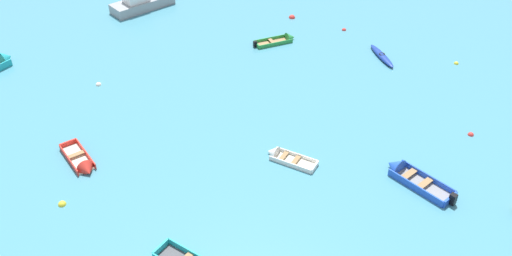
{
  "coord_description": "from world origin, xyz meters",
  "views": [
    {
      "loc": [
        5.52,
        -4.05,
        18.07
      ],
      "look_at": [
        0.0,
        19.61,
        0.15
      ],
      "focal_mm": 38.95,
      "sensor_mm": 36.0,
      "label": 1
    }
  ],
  "objects_px": {
    "rowboat_green_back_row_right": "(283,40)",
    "mooring_buoy_far_field": "(456,64)",
    "motor_launch_grey_outer_right": "(147,0)",
    "mooring_buoy_central": "(99,85)",
    "mooring_buoy_trailing": "(62,205)",
    "rowboat_blue_near_left": "(407,174)",
    "mooring_buoy_between_boats_left": "(344,30)",
    "rowboat_white_midfield_right": "(281,156)",
    "mooring_buoy_near_foreground": "(292,18)",
    "kayak_deep_blue_near_camera": "(382,56)",
    "mooring_buoy_midfield": "(471,135)",
    "rowboat_red_back_row_center": "(83,165)"
  },
  "relations": [
    {
      "from": "rowboat_green_back_row_right",
      "to": "mooring_buoy_trailing",
      "type": "relative_size",
      "value": 7.59
    },
    {
      "from": "mooring_buoy_far_field",
      "to": "mooring_buoy_midfield",
      "type": "distance_m",
      "value": 7.83
    },
    {
      "from": "mooring_buoy_near_foreground",
      "to": "kayak_deep_blue_near_camera",
      "type": "bearing_deg",
      "value": -34.22
    },
    {
      "from": "motor_launch_grey_outer_right",
      "to": "rowboat_blue_near_left",
      "type": "bearing_deg",
      "value": -38.43
    },
    {
      "from": "rowboat_white_midfield_right",
      "to": "mooring_buoy_between_boats_left",
      "type": "xyz_separation_m",
      "value": [
        1.68,
        15.25,
        -0.12
      ]
    },
    {
      "from": "rowboat_white_midfield_right",
      "to": "rowboat_blue_near_left",
      "type": "bearing_deg",
      "value": -0.74
    },
    {
      "from": "mooring_buoy_near_foreground",
      "to": "mooring_buoy_between_boats_left",
      "type": "xyz_separation_m",
      "value": [
        4.02,
        -1.17,
        0.0
      ]
    },
    {
      "from": "rowboat_green_back_row_right",
      "to": "mooring_buoy_trailing",
      "type": "height_order",
      "value": "rowboat_green_back_row_right"
    },
    {
      "from": "motor_launch_grey_outer_right",
      "to": "rowboat_red_back_row_center",
      "type": "relative_size",
      "value": 1.89
    },
    {
      "from": "motor_launch_grey_outer_right",
      "to": "kayak_deep_blue_near_camera",
      "type": "height_order",
      "value": "motor_launch_grey_outer_right"
    },
    {
      "from": "rowboat_green_back_row_right",
      "to": "mooring_buoy_far_field",
      "type": "relative_size",
      "value": 9.36
    },
    {
      "from": "rowboat_white_midfield_right",
      "to": "mooring_buoy_between_boats_left",
      "type": "bearing_deg",
      "value": 83.72
    },
    {
      "from": "kayak_deep_blue_near_camera",
      "to": "mooring_buoy_midfield",
      "type": "distance_m",
      "value": 9.11
    },
    {
      "from": "kayak_deep_blue_near_camera",
      "to": "rowboat_green_back_row_right",
      "type": "height_order",
      "value": "rowboat_green_back_row_right"
    },
    {
      "from": "mooring_buoy_between_boats_left",
      "to": "mooring_buoy_midfield",
      "type": "bearing_deg",
      "value": -54.17
    },
    {
      "from": "kayak_deep_blue_near_camera",
      "to": "mooring_buoy_trailing",
      "type": "height_order",
      "value": "kayak_deep_blue_near_camera"
    },
    {
      "from": "motor_launch_grey_outer_right",
      "to": "mooring_buoy_central",
      "type": "distance_m",
      "value": 11.53
    },
    {
      "from": "mooring_buoy_near_foreground",
      "to": "mooring_buoy_midfield",
      "type": "distance_m",
      "value": 17.1
    },
    {
      "from": "motor_launch_grey_outer_right",
      "to": "mooring_buoy_trailing",
      "type": "xyz_separation_m",
      "value": [
        4.49,
        -21.43,
        -0.56
      ]
    },
    {
      "from": "rowboat_blue_near_left",
      "to": "mooring_buoy_midfield",
      "type": "relative_size",
      "value": 11.08
    },
    {
      "from": "mooring_buoy_midfield",
      "to": "rowboat_red_back_row_center",
      "type": "bearing_deg",
      "value": -159.37
    },
    {
      "from": "rowboat_white_midfield_right",
      "to": "rowboat_red_back_row_center",
      "type": "distance_m",
      "value": 9.94
    },
    {
      "from": "kayak_deep_blue_near_camera",
      "to": "mooring_buoy_near_foreground",
      "type": "xyz_separation_m",
      "value": [
        -6.86,
        4.67,
        -0.15
      ]
    },
    {
      "from": "kayak_deep_blue_near_camera",
      "to": "mooring_buoy_central",
      "type": "relative_size",
      "value": 8.94
    },
    {
      "from": "mooring_buoy_near_foreground",
      "to": "mooring_buoy_midfield",
      "type": "xyz_separation_m",
      "value": [
        11.98,
        -12.2,
        0.0
      ]
    },
    {
      "from": "mooring_buoy_trailing",
      "to": "mooring_buoy_between_boats_left",
      "type": "xyz_separation_m",
      "value": [
        10.86,
        20.9,
        0.0
      ]
    },
    {
      "from": "rowboat_white_midfield_right",
      "to": "mooring_buoy_near_foreground",
      "type": "xyz_separation_m",
      "value": [
        -2.34,
        16.42,
        -0.12
      ]
    },
    {
      "from": "rowboat_white_midfield_right",
      "to": "mooring_buoy_near_foreground",
      "type": "bearing_deg",
      "value": 98.12
    },
    {
      "from": "kayak_deep_blue_near_camera",
      "to": "rowboat_white_midfield_right",
      "type": "distance_m",
      "value": 12.59
    },
    {
      "from": "mooring_buoy_trailing",
      "to": "rowboat_red_back_row_center",
      "type": "bearing_deg",
      "value": 96.5
    },
    {
      "from": "mooring_buoy_far_field",
      "to": "mooring_buoy_between_boats_left",
      "type": "height_order",
      "value": "mooring_buoy_between_boats_left"
    },
    {
      "from": "mooring_buoy_central",
      "to": "mooring_buoy_between_boats_left",
      "type": "height_order",
      "value": "mooring_buoy_central"
    },
    {
      "from": "motor_launch_grey_outer_right",
      "to": "mooring_buoy_between_boats_left",
      "type": "xyz_separation_m",
      "value": [
        15.34,
        -0.53,
        -0.56
      ]
    },
    {
      "from": "rowboat_green_back_row_right",
      "to": "mooring_buoy_between_boats_left",
      "type": "height_order",
      "value": "rowboat_green_back_row_right"
    },
    {
      "from": "rowboat_blue_near_left",
      "to": "rowboat_green_back_row_right",
      "type": "height_order",
      "value": "rowboat_blue_near_left"
    },
    {
      "from": "mooring_buoy_near_foreground",
      "to": "mooring_buoy_far_field",
      "type": "relative_size",
      "value": 1.56
    },
    {
      "from": "rowboat_white_midfield_right",
      "to": "mooring_buoy_trailing",
      "type": "relative_size",
      "value": 7.53
    },
    {
      "from": "mooring_buoy_near_foreground",
      "to": "mooring_buoy_central",
      "type": "xyz_separation_m",
      "value": [
        -9.89,
        -12.07,
        0.0
      ]
    },
    {
      "from": "rowboat_red_back_row_center",
      "to": "mooring_buoy_central",
      "type": "relative_size",
      "value": 8.3
    },
    {
      "from": "mooring_buoy_far_field",
      "to": "mooring_buoy_central",
      "type": "bearing_deg",
      "value": -160.34
    },
    {
      "from": "rowboat_blue_near_left",
      "to": "mooring_buoy_between_boats_left",
      "type": "relative_size",
      "value": 11.45
    },
    {
      "from": "mooring_buoy_far_field",
      "to": "kayak_deep_blue_near_camera",
      "type": "bearing_deg",
      "value": -176.52
    },
    {
      "from": "mooring_buoy_central",
      "to": "mooring_buoy_trailing",
      "type": "relative_size",
      "value": 0.91
    },
    {
      "from": "rowboat_white_midfield_right",
      "to": "motor_launch_grey_outer_right",
      "type": "bearing_deg",
      "value": 130.9
    },
    {
      "from": "rowboat_green_back_row_right",
      "to": "rowboat_red_back_row_center",
      "type": "bearing_deg",
      "value": -114.81
    },
    {
      "from": "rowboat_white_midfield_right",
      "to": "rowboat_green_back_row_right",
      "type": "distance_m",
      "value": 12.76
    },
    {
      "from": "mooring_buoy_central",
      "to": "mooring_buoy_far_field",
      "type": "xyz_separation_m",
      "value": [
        21.54,
        7.69,
        0.0
      ]
    },
    {
      "from": "mooring_buoy_central",
      "to": "mooring_buoy_far_field",
      "type": "height_order",
      "value": "mooring_buoy_central"
    },
    {
      "from": "mooring_buoy_midfield",
      "to": "mooring_buoy_between_boats_left",
      "type": "xyz_separation_m",
      "value": [
        -7.96,
        11.03,
        0.0
      ]
    },
    {
      "from": "mooring_buoy_central",
      "to": "mooring_buoy_between_boats_left",
      "type": "xyz_separation_m",
      "value": [
        13.91,
        10.9,
        0.0
      ]
    }
  ]
}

